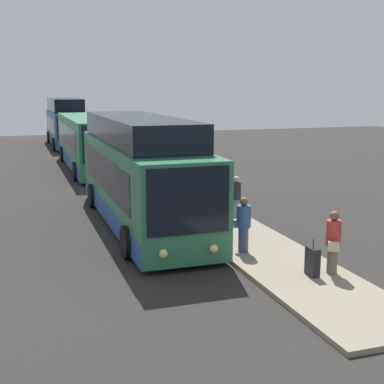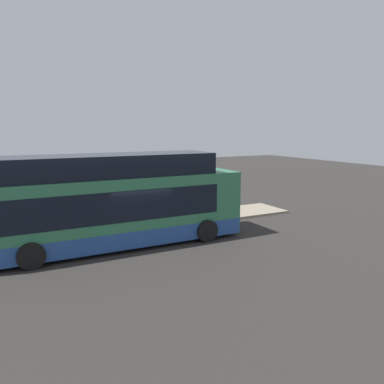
{
  "view_description": "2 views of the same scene",
  "coord_description": "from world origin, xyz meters",
  "px_view_note": "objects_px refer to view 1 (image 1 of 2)",
  "views": [
    {
      "loc": [
        17.67,
        -3.99,
        4.91
      ],
      "look_at": [
        3.19,
        0.84,
        1.9
      ],
      "focal_mm": 50.0,
      "sensor_mm": 36.0,
      "label": 1
    },
    {
      "loc": [
        -4.96,
        -14.79,
        4.93
      ],
      "look_at": [
        3.19,
        0.84,
        1.9
      ],
      "focal_mm": 35.0,
      "sensor_mm": 36.0,
      "label": 2
    }
  ],
  "objects_px": {
    "bus_second": "(88,143)",
    "passenger_waiting": "(333,240)",
    "passenger_with_bags": "(236,195)",
    "suitcase": "(312,262)",
    "sign_post": "(194,163)",
    "passenger_boarding": "(243,223)",
    "bus_lead": "(140,177)",
    "bus_third": "(66,125)"
  },
  "relations": [
    {
      "from": "bus_third",
      "to": "suitcase",
      "type": "xyz_separation_m",
      "value": [
        34.88,
        2.87,
        -1.26
      ]
    },
    {
      "from": "bus_lead",
      "to": "bus_third",
      "type": "xyz_separation_m",
      "value": [
        -27.81,
        0.0,
        0.02
      ]
    },
    {
      "from": "bus_third",
      "to": "suitcase",
      "type": "height_order",
      "value": "bus_third"
    },
    {
      "from": "bus_second",
      "to": "passenger_boarding",
      "type": "distance_m",
      "value": 18.9
    },
    {
      "from": "bus_lead",
      "to": "suitcase",
      "type": "bearing_deg",
      "value": 22.11
    },
    {
      "from": "bus_second",
      "to": "passenger_with_bags",
      "type": "bearing_deg",
      "value": 12.8
    },
    {
      "from": "bus_lead",
      "to": "passenger_waiting",
      "type": "height_order",
      "value": "bus_lead"
    },
    {
      "from": "passenger_boarding",
      "to": "passenger_waiting",
      "type": "xyz_separation_m",
      "value": [
        2.47,
        1.44,
        0.02
      ]
    },
    {
      "from": "passenger_waiting",
      "to": "passenger_with_bags",
      "type": "distance_m",
      "value": 6.28
    },
    {
      "from": "bus_third",
      "to": "passenger_boarding",
      "type": "height_order",
      "value": "bus_third"
    },
    {
      "from": "sign_post",
      "to": "bus_second",
      "type": "bearing_deg",
      "value": -165.81
    },
    {
      "from": "passenger_with_bags",
      "to": "sign_post",
      "type": "height_order",
      "value": "sign_post"
    },
    {
      "from": "bus_third",
      "to": "bus_lead",
      "type": "bearing_deg",
      "value": -0.0
    },
    {
      "from": "bus_second",
      "to": "passenger_waiting",
      "type": "relative_size",
      "value": 7.31
    },
    {
      "from": "bus_third",
      "to": "passenger_waiting",
      "type": "height_order",
      "value": "bus_third"
    },
    {
      "from": "passenger_with_bags",
      "to": "suitcase",
      "type": "relative_size",
      "value": 1.63
    },
    {
      "from": "bus_lead",
      "to": "bus_third",
      "type": "distance_m",
      "value": 27.81
    },
    {
      "from": "bus_second",
      "to": "suitcase",
      "type": "height_order",
      "value": "bus_second"
    },
    {
      "from": "bus_second",
      "to": "bus_third",
      "type": "height_order",
      "value": "bus_third"
    },
    {
      "from": "suitcase",
      "to": "bus_second",
      "type": "bearing_deg",
      "value": -172.29
    },
    {
      "from": "passenger_boarding",
      "to": "suitcase",
      "type": "xyz_separation_m",
      "value": [
        2.43,
        0.87,
        -0.5
      ]
    },
    {
      "from": "passenger_boarding",
      "to": "passenger_with_bags",
      "type": "height_order",
      "value": "passenger_boarding"
    },
    {
      "from": "bus_second",
      "to": "bus_lead",
      "type": "bearing_deg",
      "value": -0.0
    },
    {
      "from": "bus_lead",
      "to": "bus_third",
      "type": "bearing_deg",
      "value": 180.0
    },
    {
      "from": "bus_third",
      "to": "passenger_waiting",
      "type": "relative_size",
      "value": 6.19
    },
    {
      "from": "bus_third",
      "to": "sign_post",
      "type": "distance_m",
      "value": 25.35
    },
    {
      "from": "passenger_waiting",
      "to": "passenger_with_bags",
      "type": "xyz_separation_m",
      "value": [
        -6.28,
        -0.03,
        -0.03
      ]
    },
    {
      "from": "passenger_waiting",
      "to": "suitcase",
      "type": "distance_m",
      "value": 0.77
    },
    {
      "from": "bus_third",
      "to": "sign_post",
      "type": "height_order",
      "value": "bus_third"
    },
    {
      "from": "bus_third",
      "to": "passenger_boarding",
      "type": "xyz_separation_m",
      "value": [
        32.45,
        2.0,
        -0.76
      ]
    },
    {
      "from": "bus_lead",
      "to": "sign_post",
      "type": "distance_m",
      "value": 3.92
    },
    {
      "from": "suitcase",
      "to": "sign_post",
      "type": "bearing_deg",
      "value": 179.75
    },
    {
      "from": "suitcase",
      "to": "passenger_boarding",
      "type": "bearing_deg",
      "value": -160.21
    },
    {
      "from": "bus_third",
      "to": "sign_post",
      "type": "bearing_deg",
      "value": 6.6
    },
    {
      "from": "passenger_waiting",
      "to": "sign_post",
      "type": "height_order",
      "value": "sign_post"
    },
    {
      "from": "passenger_boarding",
      "to": "suitcase",
      "type": "relative_size",
      "value": 1.69
    },
    {
      "from": "sign_post",
      "to": "passenger_boarding",
      "type": "bearing_deg",
      "value": -7.19
    },
    {
      "from": "passenger_waiting",
      "to": "passenger_with_bags",
      "type": "bearing_deg",
      "value": -60.18
    },
    {
      "from": "suitcase",
      "to": "sign_post",
      "type": "xyz_separation_m",
      "value": [
        -9.69,
        0.04,
        1.26
      ]
    },
    {
      "from": "passenger_waiting",
      "to": "suitcase",
      "type": "xyz_separation_m",
      "value": [
        -0.04,
        -0.56,
        -0.52
      ]
    },
    {
      "from": "bus_second",
      "to": "passenger_with_bags",
      "type": "relative_size",
      "value": 7.67
    },
    {
      "from": "sign_post",
      "to": "passenger_waiting",
      "type": "bearing_deg",
      "value": 3.08
    }
  ]
}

